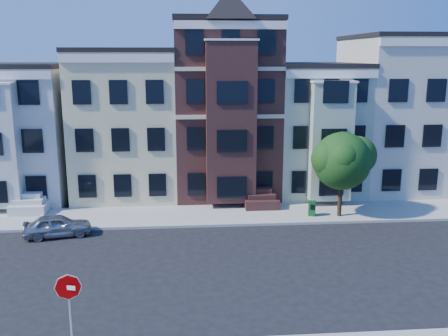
{
  "coord_description": "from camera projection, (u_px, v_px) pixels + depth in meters",
  "views": [
    {
      "loc": [
        -2.95,
        -21.67,
        9.81
      ],
      "look_at": [
        -0.97,
        3.1,
        4.2
      ],
      "focal_mm": 40.0,
      "sensor_mm": 36.0,
      "label": 1
    }
  ],
  "objects": [
    {
      "name": "house_white",
      "position": [
        14.0,
        132.0,
        35.4
      ],
      "size": [
        8.0,
        9.0,
        9.0
      ],
      "primitive_type": "cube",
      "color": "silver",
      "rests_on": "ground"
    },
    {
      "name": "fire_hydrant",
      "position": [
        43.0,
        222.0,
        28.77
      ],
      "size": [
        0.25,
        0.25,
        0.58
      ],
      "primitive_type": "cylinder",
      "rotation": [
        0.0,
        0.0,
        0.27
      ],
      "color": "silver",
      "rests_on": "far_sidewalk"
    },
    {
      "name": "house_yellow",
      "position": [
        128.0,
        124.0,
        35.91
      ],
      "size": [
        7.0,
        9.0,
        10.0
      ],
      "primitive_type": "cube",
      "color": "beige",
      "rests_on": "ground"
    },
    {
      "name": "stop_sign",
      "position": [
        70.0,
        310.0,
        16.17
      ],
      "size": [
        0.88,
        0.36,
        3.22
      ],
      "primitive_type": null,
      "rotation": [
        0.0,
        0.0,
        -0.27
      ],
      "color": "#BE0000",
      "rests_on": "near_sidewalk"
    },
    {
      "name": "parked_car",
      "position": [
        57.0,
        226.0,
        27.59
      ],
      "size": [
        3.86,
        2.16,
        1.24
      ],
      "primitive_type": "imported",
      "rotation": [
        0.0,
        0.0,
        1.77
      ],
      "color": "#A1A3AA",
      "rests_on": "ground"
    },
    {
      "name": "house_brown",
      "position": [
        225.0,
        109.0,
        36.24
      ],
      "size": [
        7.0,
        9.0,
        12.0
      ],
      "primitive_type": "cube",
      "color": "#3D1E1A",
      "rests_on": "ground"
    },
    {
      "name": "ground",
      "position": [
        250.0,
        269.0,
        23.46
      ],
      "size": [
        120.0,
        120.0,
        0.0
      ],
      "primitive_type": "plane",
      "color": "black"
    },
    {
      "name": "house_green",
      "position": [
        312.0,
        129.0,
        37.07
      ],
      "size": [
        6.0,
        9.0,
        9.0
      ],
      "primitive_type": "cube",
      "color": "#A1AE95",
      "rests_on": "ground"
    },
    {
      "name": "newspaper_box",
      "position": [
        312.0,
        208.0,
        30.71
      ],
      "size": [
        0.52,
        0.49,
        0.93
      ],
      "primitive_type": "cube",
      "rotation": [
        0.0,
        0.0,
        -0.36
      ],
      "color": "#0E4E1C",
      "rests_on": "far_sidewalk"
    },
    {
      "name": "house_cream",
      "position": [
        404.0,
        114.0,
        37.4
      ],
      "size": [
        8.0,
        9.0,
        11.0
      ],
      "primitive_type": "cube",
      "color": "beige",
      "rests_on": "ground"
    },
    {
      "name": "far_sidewalk",
      "position": [
        233.0,
        215.0,
        31.22
      ],
      "size": [
        60.0,
        4.0,
        0.15
      ],
      "primitive_type": "cube",
      "color": "#9E9B93",
      "rests_on": "ground"
    },
    {
      "name": "street_tree",
      "position": [
        342.0,
        165.0,
        30.1
      ],
      "size": [
        5.81,
        5.81,
        6.42
      ],
      "primitive_type": null,
      "rotation": [
        0.0,
        0.0,
        -0.05
      ],
      "color": "#1E5116",
      "rests_on": "far_sidewalk"
    }
  ]
}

